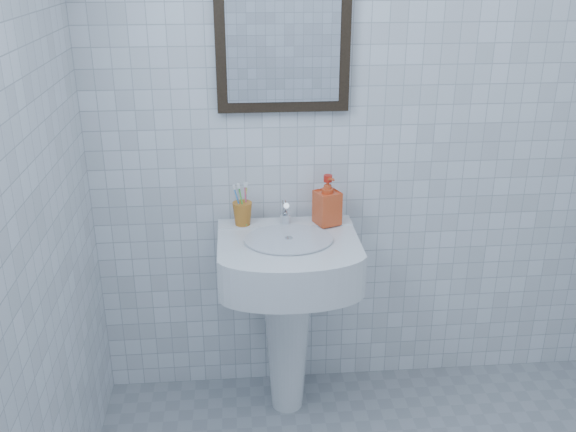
{
  "coord_description": "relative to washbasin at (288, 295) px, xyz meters",
  "views": [
    {
      "loc": [
        -0.52,
        -1.24,
        1.81
      ],
      "look_at": [
        -0.34,
        0.86,
        0.94
      ],
      "focal_mm": 40.0,
      "sensor_mm": 36.0,
      "label": 1
    }
  ],
  "objects": [
    {
      "name": "washbasin",
      "position": [
        0.0,
        0.0,
        0.0
      ],
      "size": [
        0.53,
        0.39,
        0.82
      ],
      "color": "white",
      "rests_on": "ground"
    },
    {
      "name": "toothbrush_cup",
      "position": [
        -0.17,
        0.11,
        0.31
      ],
      "size": [
        0.09,
        0.09,
        0.09
      ],
      "primitive_type": null,
      "rotation": [
        0.0,
        0.0,
        0.27
      ],
      "color": "#BF6D20",
      "rests_on": "washbasin"
    },
    {
      "name": "soap_dispenser",
      "position": [
        0.16,
        0.09,
        0.36
      ],
      "size": [
        0.12,
        0.12,
        0.2
      ],
      "primitive_type": "imported",
      "rotation": [
        0.0,
        0.0,
        0.38
      ],
      "color": "red",
      "rests_on": "washbasin"
    },
    {
      "name": "wall_back",
      "position": [
        0.33,
        0.22,
        0.7
      ],
      "size": [
        2.2,
        0.02,
        2.5
      ],
      "primitive_type": "cube",
      "color": "silver",
      "rests_on": "ground"
    },
    {
      "name": "wall_mirror",
      "position": [
        0.0,
        0.2,
        1.0
      ],
      "size": [
        0.5,
        0.04,
        0.62
      ],
      "color": "black",
      "rests_on": "wall_back"
    },
    {
      "name": "faucet",
      "position": [
        -0.0,
        0.1,
        0.3
      ],
      "size": [
        0.04,
        0.09,
        0.11
      ],
      "color": "silver",
      "rests_on": "washbasin"
    }
  ]
}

